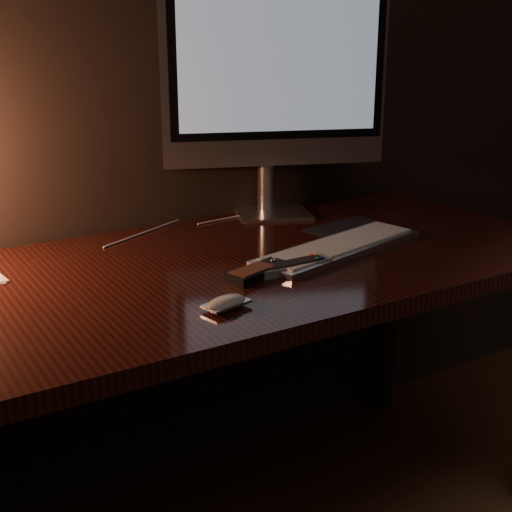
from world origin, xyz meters
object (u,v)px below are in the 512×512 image
keyboard (339,247)px  monitor (275,75)px  tv_remote (294,266)px  mouse (226,304)px  media_remote (258,271)px  desk (223,304)px

keyboard → monitor: bearing=68.7°
keyboard → tv_remote: (-0.17, -0.06, 0.00)m
keyboard → mouse: (-0.41, -0.18, -0.00)m
keyboard → mouse: bearing=-169.8°
mouse → media_remote: media_remote is taller
desk → tv_remote: tv_remote is taller
desk → media_remote: size_ratio=9.67×
tv_remote → keyboard: bearing=20.2°
media_remote → keyboard: bearing=-6.2°
mouse → monitor: bearing=37.6°
keyboard → mouse: 0.44m
media_remote → desk: bearing=67.8°
keyboard → tv_remote: size_ratio=2.68×
monitor → keyboard: monitor is taller
desk → keyboard: 0.31m
mouse → tv_remote: tv_remote is taller
desk → mouse: (-0.16, -0.31, 0.14)m
mouse → desk: bearing=50.0°
monitor → desk: bearing=-121.3°
monitor → media_remote: bearing=-106.5°
monitor → media_remote: 0.64m
keyboard → mouse: size_ratio=5.35×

